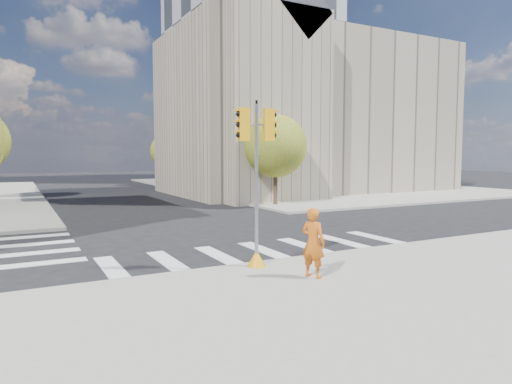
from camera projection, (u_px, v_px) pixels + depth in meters
ground at (241, 241)px, 18.50m from camera, size 160.00×160.00×0.00m
sidewalk_near at (492, 331)px, 8.81m from camera, size 30.00×14.00×0.15m
sidewalk_far_right at (299, 185)px, 50.73m from camera, size 28.00×40.00×0.15m
civic_building at (301, 114)px, 42.03m from camera, size 26.00×16.00×19.39m
office_tower at (249, 73)px, 64.53m from camera, size 20.00×18.00×30.00m
tree_re_near at (276, 146)px, 30.48m from camera, size 4.20×4.20×6.16m
tree_re_mid at (208, 145)px, 41.01m from camera, size 4.60×4.60×6.66m
tree_re_far at (168, 151)px, 51.60m from camera, size 4.00×4.00×5.88m
lamp_near at (254, 140)px, 34.19m from camera, size 0.35×0.18×8.11m
lamp_far at (190, 144)px, 46.50m from camera, size 0.35×0.18×8.11m
traffic_signal at (256, 197)px, 13.45m from camera, size 1.08×0.56×4.91m
photographer at (313, 243)px, 12.34m from camera, size 0.71×0.83×1.92m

